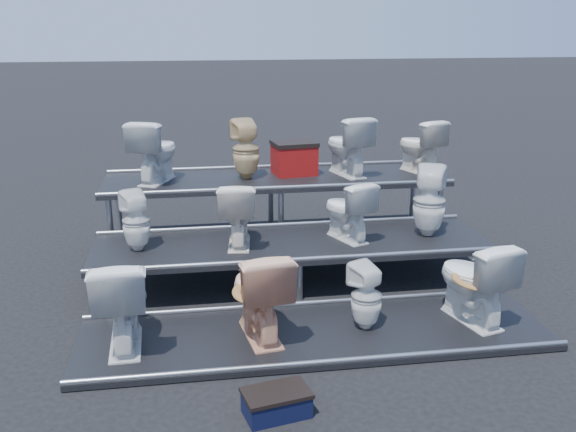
{
  "coord_description": "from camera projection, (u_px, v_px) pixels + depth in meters",
  "views": [
    {
      "loc": [
        -1.04,
        -6.4,
        2.74
      ],
      "look_at": [
        -0.03,
        0.1,
        0.72
      ],
      "focal_mm": 40.0,
      "sensor_mm": 36.0,
      "label": 1
    }
  ],
  "objects": [
    {
      "name": "tier_back",
      "position": [
        276.0,
        210.0,
        8.11
      ],
      "size": [
        4.2,
        1.2,
        0.86
      ],
      "primitive_type": "cube",
      "color": "black",
      "rests_on": "ground"
    },
    {
      "name": "toilet_9",
      "position": [
        246.0,
        149.0,
        7.82
      ],
      "size": [
        0.39,
        0.4,
        0.73
      ],
      "primitive_type": "imported",
      "rotation": [
        0.0,
        0.0,
        3.36
      ],
      "color": "tan",
      "rests_on": "tier_back"
    },
    {
      "name": "toilet_4",
      "position": [
        136.0,
        221.0,
        6.54
      ],
      "size": [
        0.36,
        0.37,
        0.62
      ],
      "primitive_type": "imported",
      "rotation": [
        0.0,
        0.0,
        3.51
      ],
      "color": "white",
      "rests_on": "tier_mid"
    },
    {
      "name": "toilet_11",
      "position": [
        420.0,
        146.0,
        8.16
      ],
      "size": [
        0.59,
        0.76,
        0.68
      ],
      "primitive_type": "imported",
      "rotation": [
        0.0,
        0.0,
        3.5
      ],
      "color": "white",
      "rests_on": "tier_back"
    },
    {
      "name": "tier_mid",
      "position": [
        292.0,
        262.0,
        6.94
      ],
      "size": [
        4.2,
        1.2,
        0.46
      ],
      "primitive_type": "cube",
      "color": "black",
      "rests_on": "ground"
    },
    {
      "name": "toilet_0",
      "position": [
        121.0,
        301.0,
        5.4
      ],
      "size": [
        0.49,
        0.82,
        0.82
      ],
      "primitive_type": "imported",
      "rotation": [
        0.0,
        0.0,
        3.18
      ],
      "color": "white",
      "rests_on": "tier_front"
    },
    {
      "name": "toilet_5",
      "position": [
        238.0,
        213.0,
        6.69
      ],
      "size": [
        0.46,
        0.72,
        0.69
      ],
      "primitive_type": "imported",
      "rotation": [
        0.0,
        0.0,
        3.02
      ],
      "color": "white",
      "rests_on": "tier_mid"
    },
    {
      "name": "toilet_2",
      "position": [
        366.0,
        296.0,
        5.74
      ],
      "size": [
        0.37,
        0.37,
        0.61
      ],
      "primitive_type": "imported",
      "rotation": [
        0.0,
        0.0,
        3.56
      ],
      "color": "white",
      "rests_on": "tier_front"
    },
    {
      "name": "toilet_8",
      "position": [
        155.0,
        151.0,
        7.66
      ],
      "size": [
        0.68,
        0.85,
        0.75
      ],
      "primitive_type": "imported",
      "rotation": [
        0.0,
        0.0,
        2.74
      ],
      "color": "white",
      "rests_on": "tier_back"
    },
    {
      "name": "toilet_6",
      "position": [
        347.0,
        210.0,
        6.86
      ],
      "size": [
        0.58,
        0.73,
        0.66
      ],
      "primitive_type": "imported",
      "rotation": [
        0.0,
        0.0,
        3.53
      ],
      "color": "white",
      "rests_on": "tier_mid"
    },
    {
      "name": "toilet_1",
      "position": [
        259.0,
        292.0,
        5.57
      ],
      "size": [
        0.57,
        0.86,
        0.82
      ],
      "primitive_type": "imported",
      "rotation": [
        0.0,
        0.0,
        3.29
      ],
      "color": "#EAA881",
      "rests_on": "tier_front"
    },
    {
      "name": "step_stool",
      "position": [
        277.0,
        405.0,
        4.62
      ],
      "size": [
        0.51,
        0.36,
        0.17
      ],
      "primitive_type": "cube",
      "rotation": [
        0.0,
        0.0,
        0.21
      ],
      "color": "black",
      "rests_on": "ground"
    },
    {
      "name": "toilet_3",
      "position": [
        474.0,
        280.0,
        5.86
      ],
      "size": [
        0.63,
        0.87,
        0.8
      ],
      "primitive_type": "imported",
      "rotation": [
        0.0,
        0.0,
        3.4
      ],
      "color": "white",
      "rests_on": "tier_front"
    },
    {
      "name": "toilet_10",
      "position": [
        347.0,
        145.0,
        8.01
      ],
      "size": [
        0.6,
        0.82,
        0.75
      ],
      "primitive_type": "imported",
      "rotation": [
        0.0,
        0.0,
        3.41
      ],
      "color": "white",
      "rests_on": "tier_back"
    },
    {
      "name": "toilet_7",
      "position": [
        429.0,
        201.0,
        6.98
      ],
      "size": [
        0.47,
        0.47,
        0.78
      ],
      "primitive_type": "imported",
      "rotation": [
        0.0,
        0.0,
        2.71
      ],
      "color": "white",
      "rests_on": "tier_mid"
    },
    {
      "name": "red_crate",
      "position": [
        294.0,
        160.0,
        8.1
      ],
      "size": [
        0.56,
        0.48,
        0.37
      ],
      "primitive_type": "cube",
      "rotation": [
        0.0,
        0.0,
        0.14
      ],
      "color": "maroon",
      "rests_on": "tier_back"
    },
    {
      "name": "tier_front",
      "position": [
        315.0,
        334.0,
        5.77
      ],
      "size": [
        4.2,
        1.2,
        0.06
      ],
      "primitive_type": "cube",
      "color": "black",
      "rests_on": "ground"
    },
    {
      "name": "ground",
      "position": [
        292.0,
        281.0,
        7.01
      ],
      "size": [
        80.0,
        80.0,
        0.0
      ],
      "primitive_type": "plane",
      "color": "black",
      "rests_on": "ground"
    }
  ]
}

